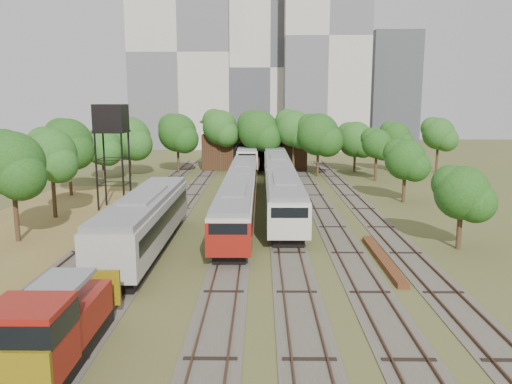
{
  "coord_description": "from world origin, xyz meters",
  "views": [
    {
      "loc": [
        0.05,
        -22.68,
        10.25
      ],
      "look_at": [
        -0.42,
        20.58,
        2.5
      ],
      "focal_mm": 35.0,
      "sensor_mm": 36.0,
      "label": 1
    }
  ],
  "objects_px": {
    "railcar_red_set": "(240,192)",
    "water_tower": "(111,121)",
    "railcar_green_set": "(278,172)",
    "shunter_locomotive": "(52,330)"
  },
  "relations": [
    {
      "from": "railcar_red_set",
      "to": "water_tower",
      "type": "xyz_separation_m",
      "value": [
        -12.36,
        1.05,
        6.65
      ]
    },
    {
      "from": "railcar_red_set",
      "to": "railcar_green_set",
      "type": "height_order",
      "value": "railcar_green_set"
    },
    {
      "from": "railcar_green_set",
      "to": "railcar_red_set",
      "type": "bearing_deg",
      "value": -107.67
    },
    {
      "from": "railcar_red_set",
      "to": "water_tower",
      "type": "height_order",
      "value": "water_tower"
    },
    {
      "from": "shunter_locomotive",
      "to": "water_tower",
      "type": "distance_m",
      "value": 31.63
    },
    {
      "from": "water_tower",
      "to": "railcar_green_set",
      "type": "bearing_deg",
      "value": 35.12
    },
    {
      "from": "railcar_red_set",
      "to": "water_tower",
      "type": "relative_size",
      "value": 3.41
    },
    {
      "from": "railcar_green_set",
      "to": "water_tower",
      "type": "height_order",
      "value": "water_tower"
    },
    {
      "from": "railcar_red_set",
      "to": "railcar_green_set",
      "type": "relative_size",
      "value": 0.66
    },
    {
      "from": "railcar_red_set",
      "to": "water_tower",
      "type": "bearing_deg",
      "value": 175.14
    }
  ]
}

